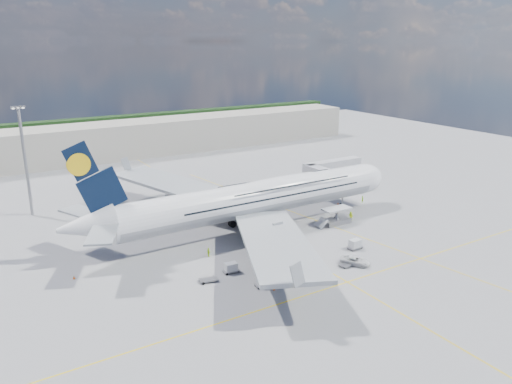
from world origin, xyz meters
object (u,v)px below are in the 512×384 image
crew_van (351,216)px  cone_wing_left_inner (208,206)px  catering_truck_outer (109,197)px  crew_wing (209,252)px  baggage_tug (290,265)px  crew_nose (363,199)px  dolly_row_c (279,264)px  cone_wing_left_outer (139,213)px  dolly_nose_far (348,264)px  cargo_loader (335,218)px  dolly_row_b (264,281)px  catering_truck_inner (170,216)px  service_van (355,261)px  crew_loader (351,216)px  cone_wing_right_inner (275,262)px  dolly_nose_near (355,244)px  cone_tail (74,277)px  light_mast (25,160)px  crew_tug (277,270)px  dolly_back (208,280)px  cone_wing_right_outer (274,289)px  jet_bridge (330,170)px  airliner (256,198)px  dolly_row_a (231,267)px  cone_nose (338,203)px

crew_van → cone_wing_left_inner: size_ratio=3.30×
catering_truck_outer → crew_wing: bearing=-51.9°
baggage_tug → crew_nose: baggage_tug is taller
catering_truck_outer → crew_van: size_ratio=3.67×
dolly_row_c → crew_van: size_ratio=1.67×
cone_wing_left_outer → dolly_nose_far: bearing=-64.3°
cargo_loader → dolly_row_b: bearing=-150.7°
catering_truck_inner → crew_nose: (46.99, -11.68, -0.84)m
service_van → crew_van: size_ratio=2.79×
crew_loader → cone_wing_right_inner: size_ratio=3.80×
dolly_nose_near → crew_nose: dolly_nose_near is taller
dolly_row_c → cone_tail: size_ratio=5.32×
light_mast → crew_tug: size_ratio=16.22×
crew_tug → cone_tail: size_ratio=2.64×
dolly_back → dolly_nose_far: size_ratio=0.94×
cone_wing_right_outer → light_mast: bearing=114.6°
jet_bridge → crew_tug: size_ratio=11.96×
jet_bridge → crew_tug: bearing=-140.0°
baggage_tug → cone_wing_left_inner: 38.91m
airliner → light_mast: 53.72m
crew_van → catering_truck_inner: bearing=33.0°
dolly_row_a → crew_wing: (-0.32, 8.24, -0.11)m
dolly_nose_far → crew_wing: (-19.82, 16.93, 0.48)m
service_van → cone_wing_left_outer: 53.80m
light_mast → dolly_row_a: light_mast is taller
crew_nose → crew_loader: crew_loader is taller
cone_tail → catering_truck_outer: bearing=66.0°
crew_nose → cone_wing_left_outer: (-50.93, 21.62, -0.63)m
cargo_loader → dolly_row_b: (-29.71, -16.68, -0.26)m
dolly_row_c → baggage_tug: bearing=-45.1°
airliner → dolly_nose_near: 23.41m
service_van → dolly_row_a: bearing=125.0°
dolly_back → dolly_nose_far: dolly_nose_far is taller
catering_truck_inner → crew_tug: catering_truck_inner is taller
dolly_row_b → crew_loader: crew_loader is taller
dolly_row_b → crew_tug: size_ratio=1.98×
cone_wing_left_inner → crew_van: bearing=-46.4°
dolly_back → crew_wing: bearing=76.2°
catering_truck_inner → cone_nose: catering_truck_inner is taller
cone_wing_left_outer → crew_loader: bearing=-37.1°
dolly_back → crew_loader: (41.17, 10.01, 0.65)m
dolly_nose_far → cone_wing_left_inner: bearing=91.0°
dolly_row_a → dolly_back: 5.08m
cone_wing_right_inner → airliner: bearing=69.3°
crew_nose → cone_nose: size_ratio=3.51×
cargo_loader → dolly_nose_far: cargo_loader is taller
cone_wing_right_outer → crew_tug: bearing=51.6°
cone_wing_right_inner → cone_wing_left_outer: bearing=106.8°
light_mast → crew_van: bearing=-34.3°
light_mast → dolly_row_c: 64.50m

